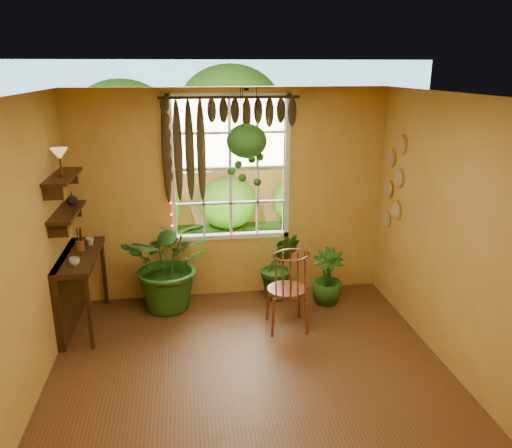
{
  "coord_description": "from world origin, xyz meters",
  "views": [
    {
      "loc": [
        -0.57,
        -3.93,
        2.93
      ],
      "look_at": [
        0.17,
        1.15,
        1.31
      ],
      "focal_mm": 35.0,
      "sensor_mm": 36.0,
      "label": 1
    }
  ],
  "objects_px": {
    "hanging_basket": "(247,146)",
    "counter_ledge": "(72,283)",
    "potted_plant_left": "(170,263)",
    "potted_plant_mid": "(280,266)",
    "windsor_chair": "(287,301)"
  },
  "relations": [
    {
      "from": "potted_plant_left",
      "to": "windsor_chair",
      "type": "bearing_deg",
      "value": -28.64
    },
    {
      "from": "potted_plant_left",
      "to": "hanging_basket",
      "type": "distance_m",
      "value": 1.72
    },
    {
      "from": "hanging_basket",
      "to": "counter_ledge",
      "type": "bearing_deg",
      "value": -169.69
    },
    {
      "from": "windsor_chair",
      "to": "potted_plant_mid",
      "type": "distance_m",
      "value": 0.8
    },
    {
      "from": "hanging_basket",
      "to": "potted_plant_left",
      "type": "bearing_deg",
      "value": -176.08
    },
    {
      "from": "counter_ledge",
      "to": "potted_plant_mid",
      "type": "distance_m",
      "value": 2.54
    },
    {
      "from": "potted_plant_left",
      "to": "potted_plant_mid",
      "type": "distance_m",
      "value": 1.41
    },
    {
      "from": "potted_plant_mid",
      "to": "hanging_basket",
      "type": "height_order",
      "value": "hanging_basket"
    },
    {
      "from": "windsor_chair",
      "to": "potted_plant_left",
      "type": "height_order",
      "value": "potted_plant_left"
    },
    {
      "from": "counter_ledge",
      "to": "potted_plant_left",
      "type": "xyz_separation_m",
      "value": [
        1.11,
        0.31,
        0.06
      ]
    },
    {
      "from": "windsor_chair",
      "to": "potted_plant_mid",
      "type": "xyz_separation_m",
      "value": [
        0.06,
        0.79,
        0.11
      ]
    },
    {
      "from": "counter_ledge",
      "to": "windsor_chair",
      "type": "bearing_deg",
      "value": -9.63
    },
    {
      "from": "windsor_chair",
      "to": "hanging_basket",
      "type": "relative_size",
      "value": 1.05
    },
    {
      "from": "counter_ledge",
      "to": "hanging_basket",
      "type": "distance_m",
      "value": 2.58
    },
    {
      "from": "hanging_basket",
      "to": "windsor_chair",
      "type": "bearing_deg",
      "value": -65.51
    }
  ]
}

